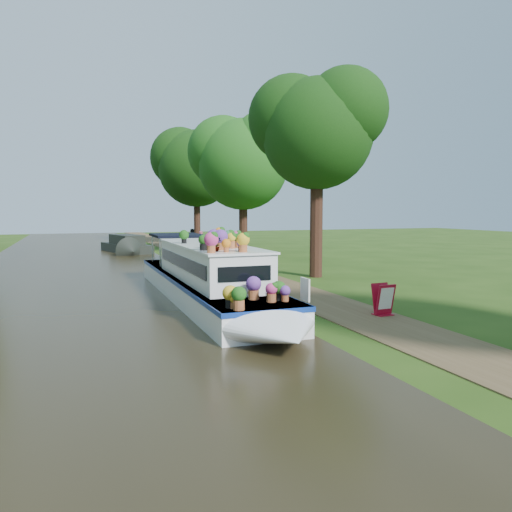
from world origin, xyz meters
The scene contains 12 objects.
ground centered at (0.00, 0.00, 0.00)m, with size 100.00×100.00×0.00m, color #234010.
canal_water centered at (-6.00, 0.00, 0.01)m, with size 10.00×100.00×0.02m, color black.
towpath centered at (1.20, 0.00, 0.01)m, with size 2.20×100.00×0.03m, color #503E25.
plant_boat centered at (-2.25, -1.45, 0.85)m, with size 2.29×13.52×2.27m.
tree_near_overhang centered at (3.79, 3.06, 6.60)m, with size 5.52×5.28×8.99m.
tree_near_mid centered at (4.48, 15.08, 6.44)m, with size 6.90×6.60×9.40m.
tree_near_far centered at (3.98, 26.09, 7.05)m, with size 7.59×7.26×10.30m.
second_boat centered at (-2.75, 18.77, 0.50)m, with size 3.14×6.70×1.23m.
sandwich_board centered at (1.82, -4.98, 0.43)m, with size 0.56×0.46×0.88m.
pedestrian_pink centered at (1.88, 16.07, 0.79)m, with size 0.56×0.36×1.52m, color #D35791.
pedestrian_dark centered at (1.82, 18.31, 0.82)m, with size 0.77×0.60×1.58m, color black.
verge_plant centered at (-0.60, 2.09, 0.21)m, with size 0.38×0.33×0.43m, color #206A25.
Camera 1 is at (-6.28, -16.63, 2.97)m, focal length 35.00 mm.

